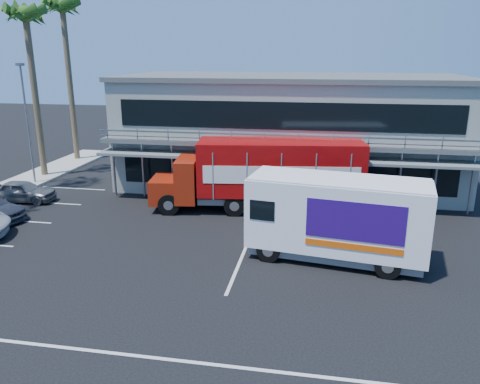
# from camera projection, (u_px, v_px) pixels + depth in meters

# --- Properties ---
(ground) EXTENTS (120.00, 120.00, 0.00)m
(ground) POSITION_uv_depth(u_px,v_px,m) (189.00, 268.00, 19.65)
(ground) COLOR black
(ground) RESTS_ON ground
(building) EXTENTS (22.40, 12.00, 7.30)m
(building) POSITION_uv_depth(u_px,v_px,m) (289.00, 129.00, 32.20)
(building) COLOR gray
(building) RESTS_ON ground
(palm_e) EXTENTS (2.80, 2.80, 12.25)m
(palm_e) POSITION_uv_depth(u_px,v_px,m) (26.00, 24.00, 31.37)
(palm_e) COLOR brown
(palm_e) RESTS_ON ground
(palm_f) EXTENTS (2.80, 2.80, 13.25)m
(palm_f) POSITION_uv_depth(u_px,v_px,m) (63.00, 16.00, 36.38)
(palm_f) COLOR brown
(palm_f) RESTS_ON ground
(light_pole_far) EXTENTS (0.50, 0.25, 8.09)m
(light_pole_far) POSITION_uv_depth(u_px,v_px,m) (27.00, 119.00, 31.13)
(light_pole_far) COLOR gray
(light_pole_far) RESTS_ON ground
(red_truck) EXTENTS (12.19, 4.30, 4.02)m
(red_truck) POSITION_uv_depth(u_px,v_px,m) (266.00, 172.00, 26.51)
(red_truck) COLOR maroon
(red_truck) RESTS_ON ground
(white_van) EXTENTS (7.81, 3.67, 3.67)m
(white_van) POSITION_uv_depth(u_px,v_px,m) (337.00, 217.00, 19.97)
(white_van) COLOR white
(white_van) RESTS_ON ground
(parked_car_e) EXTENTS (3.97, 1.82, 1.32)m
(parked_car_e) POSITION_uv_depth(u_px,v_px,m) (23.00, 191.00, 28.35)
(parked_car_e) COLOR slate
(parked_car_e) RESTS_ON ground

